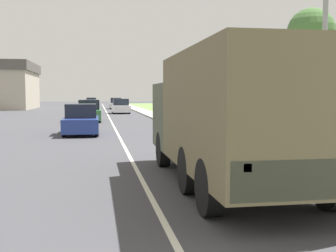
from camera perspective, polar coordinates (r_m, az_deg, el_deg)
ground_plane at (r=39.60m, az=-7.99°, el=1.20°), size 180.00×180.00×0.00m
lane_centre_stripe at (r=39.60m, az=-7.99°, el=1.20°), size 0.12×120.00×0.00m
sidewalk_right at (r=39.97m, az=-1.53°, el=1.35°), size 1.80×120.00×0.12m
grass_strip_right at (r=40.82m, az=4.60°, el=1.33°), size 7.00×120.00×0.02m
military_truck at (r=9.70m, az=8.60°, el=1.59°), size 2.56×7.78×3.00m
car_nearest_ahead at (r=22.69m, az=-11.66°, el=0.70°), size 1.79×4.14×1.61m
car_second_ahead at (r=33.50m, az=-10.61°, el=1.90°), size 1.79×4.84×1.70m
car_third_ahead at (r=47.22m, az=-6.40°, el=2.59°), size 1.90×4.02×1.64m
car_fourth_ahead at (r=62.37m, az=-7.08°, el=2.98°), size 1.73×4.24×1.63m
car_farthest_ahead at (r=76.45m, az=-10.34°, el=3.16°), size 1.91×3.97×1.56m
lamp_post at (r=11.81m, az=19.67°, el=14.80°), size 1.69×0.24×7.03m
tree_mid_right at (r=23.21m, az=18.80°, el=11.75°), size 2.43×2.43×6.49m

